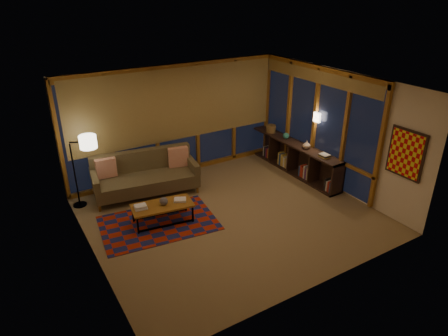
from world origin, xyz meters
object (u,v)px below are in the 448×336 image
floor_lamp (74,172)px  bookshelf (293,157)px  sofa (145,175)px  coffee_table (163,213)px

floor_lamp → bookshelf: (5.05, -1.03, -0.41)m
sofa → bookshelf: size_ratio=0.74×
sofa → floor_lamp: size_ratio=1.43×
sofa → floor_lamp: bearing=178.0°
coffee_table → bookshelf: (3.78, 0.52, 0.18)m
floor_lamp → bookshelf: 5.17m
coffee_table → floor_lamp: 2.09m
coffee_table → floor_lamp: (-1.27, 1.55, 0.60)m
floor_lamp → bookshelf: size_ratio=0.52×
sofa → bookshelf: 3.71m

